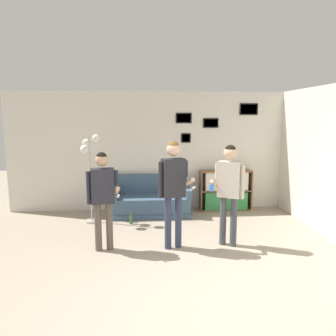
% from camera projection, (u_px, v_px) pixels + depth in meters
% --- Properties ---
extents(ground_plane, '(20.00, 20.00, 0.00)m').
position_uv_depth(ground_plane, '(209.00, 310.00, 3.67)').
color(ground_plane, gray).
extents(wall_back, '(7.45, 0.08, 2.70)m').
position_uv_depth(wall_back, '(174.00, 151.00, 7.52)').
color(wall_back, silver).
rests_on(wall_back, ground_plane).
extents(wall_right, '(0.06, 6.50, 2.70)m').
position_uv_depth(wall_right, '(332.00, 163.00, 5.67)').
color(wall_right, silver).
rests_on(wall_right, ground_plane).
extents(couch, '(1.69, 0.80, 0.85)m').
position_uv_depth(couch, '(151.00, 202.00, 7.23)').
color(couch, '#3D5670').
rests_on(couch, ground_plane).
extents(bookshelf, '(1.18, 0.30, 0.92)m').
position_uv_depth(bookshelf, '(225.00, 190.00, 7.53)').
color(bookshelf, brown).
rests_on(bookshelf, ground_plane).
extents(floor_lamp, '(0.38, 0.42, 1.80)m').
position_uv_depth(floor_lamp, '(89.00, 156.00, 6.53)').
color(floor_lamp, '#ADA89E').
rests_on(floor_lamp, ground_plane).
extents(person_player_foreground_left, '(0.54, 0.42, 1.60)m').
position_uv_depth(person_player_foreground_left, '(103.00, 191.00, 5.18)').
color(person_player_foreground_left, brown).
rests_on(person_player_foreground_left, ground_plane).
extents(person_player_foreground_center, '(0.56, 0.44, 1.77)m').
position_uv_depth(person_player_foreground_center, '(173.00, 183.00, 5.24)').
color(person_player_foreground_center, '#2D334C').
rests_on(person_player_foreground_center, ground_plane).
extents(person_watcher_holding_cup, '(0.58, 0.35, 1.70)m').
position_uv_depth(person_watcher_holding_cup, '(229.00, 184.00, 5.36)').
color(person_watcher_holding_cup, '#3D4247').
rests_on(person_watcher_holding_cup, ground_plane).
extents(bottle_on_floor, '(0.06, 0.06, 0.24)m').
position_uv_depth(bottle_on_floor, '(131.00, 219.00, 6.59)').
color(bottle_on_floor, '#3D6638').
rests_on(bottle_on_floor, ground_plane).
extents(drinking_cup, '(0.08, 0.08, 0.10)m').
position_uv_depth(drinking_cup, '(238.00, 168.00, 7.47)').
color(drinking_cup, white).
rests_on(drinking_cup, bookshelf).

